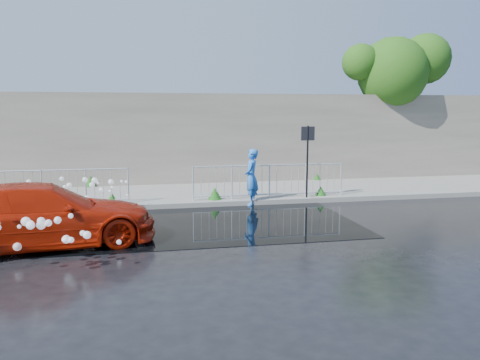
# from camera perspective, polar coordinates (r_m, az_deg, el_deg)

# --- Properties ---
(ground) EXTENTS (90.00, 90.00, 0.00)m
(ground) POSITION_cam_1_polar(r_m,az_deg,el_deg) (11.68, -6.46, -6.33)
(ground) COLOR black
(ground) RESTS_ON ground
(pavement) EXTENTS (30.00, 4.00, 0.15)m
(pavement) POSITION_cam_1_polar(r_m,az_deg,el_deg) (16.54, -8.02, -1.75)
(pavement) COLOR slate
(pavement) RESTS_ON ground
(curb) EXTENTS (30.00, 0.25, 0.16)m
(curb) POSITION_cam_1_polar(r_m,az_deg,el_deg) (14.58, -7.52, -3.08)
(curb) COLOR slate
(curb) RESTS_ON ground
(retaining_wall) EXTENTS (30.00, 0.60, 3.50)m
(retaining_wall) POSITION_cam_1_polar(r_m,az_deg,el_deg) (18.52, -8.56, 5.00)
(retaining_wall) COLOR #656255
(retaining_wall) RESTS_ON pavement
(puddle) EXTENTS (8.00, 5.00, 0.01)m
(puddle) POSITION_cam_1_polar(r_m,az_deg,el_deg) (12.70, -4.61, -5.09)
(puddle) COLOR black
(puddle) RESTS_ON ground
(sign_post) EXTENTS (0.45, 0.06, 2.50)m
(sign_post) POSITION_cam_1_polar(r_m,az_deg,el_deg) (15.31, 8.24, 3.66)
(sign_post) COLOR black
(sign_post) RESTS_ON ground
(tree) EXTENTS (4.85, 3.00, 6.28)m
(tree) POSITION_cam_1_polar(r_m,az_deg,el_deg) (21.60, 18.69, 12.69)
(tree) COLOR #332114
(tree) RESTS_ON ground
(railing_left) EXTENTS (5.05, 0.05, 1.10)m
(railing_left) POSITION_cam_1_polar(r_m,az_deg,el_deg) (15.09, -23.00, -0.77)
(railing_left) COLOR silver
(railing_left) RESTS_ON pavement
(railing_right) EXTENTS (5.05, 0.05, 1.10)m
(railing_right) POSITION_cam_1_polar(r_m,az_deg,el_deg) (15.30, 3.61, 0.00)
(railing_right) COLOR silver
(railing_right) RESTS_ON pavement
(weeds) EXTENTS (12.17, 3.93, 0.41)m
(weeds) POSITION_cam_1_polar(r_m,az_deg,el_deg) (16.00, -9.53, -1.21)
(weeds) COLOR #1C4311
(weeds) RESTS_ON pavement
(water_spray) EXTENTS (3.58, 5.54, 1.00)m
(water_spray) POSITION_cam_1_polar(r_m,az_deg,el_deg) (11.66, -21.80, -3.28)
(water_spray) COLOR white
(water_spray) RESTS_ON ground
(red_car) EXTENTS (5.11, 2.78, 1.41)m
(red_car) POSITION_cam_1_polar(r_m,az_deg,el_deg) (11.12, -22.96, -3.98)
(red_car) COLOR #A71A06
(red_car) RESTS_ON ground
(person) EXTENTS (0.64, 0.76, 1.79)m
(person) POSITION_cam_1_polar(r_m,az_deg,el_deg) (14.78, 1.39, 0.35)
(person) COLOR blue
(person) RESTS_ON ground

